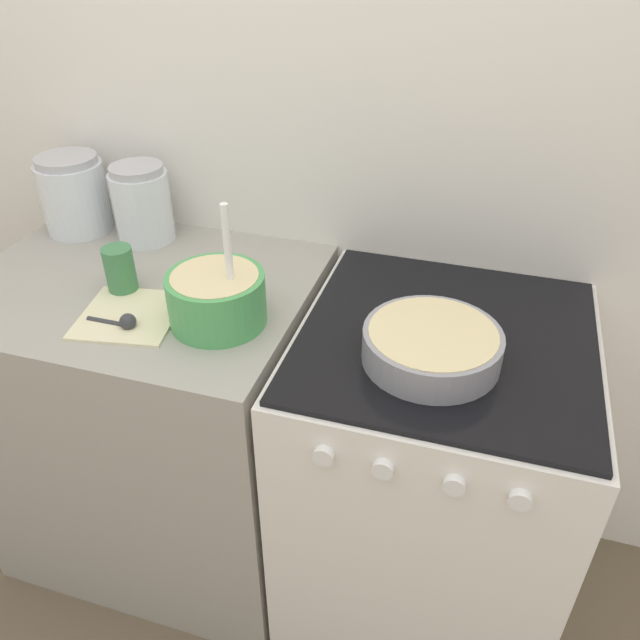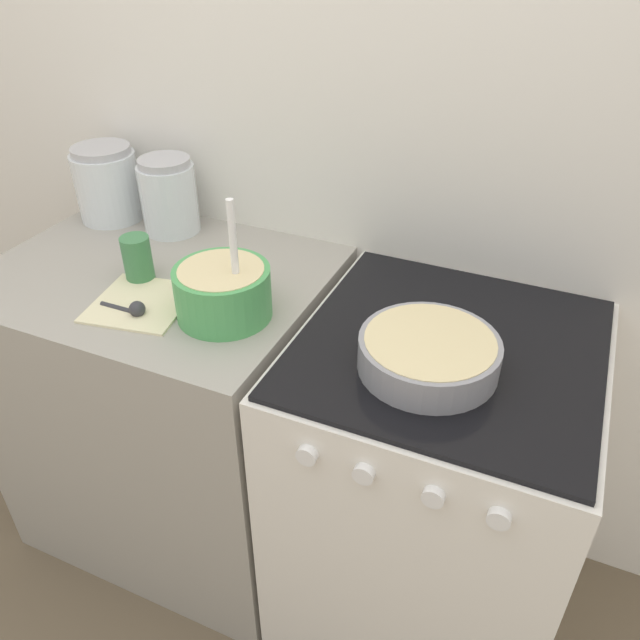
# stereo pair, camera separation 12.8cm
# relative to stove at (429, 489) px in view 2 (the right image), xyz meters

# --- Properties ---
(wall_back) EXTENTS (4.66, 0.05, 2.40)m
(wall_back) POSITION_rel_stove_xyz_m (-0.33, 0.35, 0.75)
(wall_back) COLOR white
(wall_back) RESTS_ON ground_plane
(countertop_cabinet) EXTENTS (0.83, 0.65, 0.89)m
(countertop_cabinet) POSITION_rel_stove_xyz_m (-0.75, 0.00, 0.00)
(countertop_cabinet) COLOR #9E998E
(countertop_cabinet) RESTS_ON ground_plane
(stove) EXTENTS (0.63, 0.67, 0.89)m
(stove) POSITION_rel_stove_xyz_m (0.00, 0.00, 0.00)
(stove) COLOR white
(stove) RESTS_ON ground_plane
(mixing_bowl) EXTENTS (0.21, 0.21, 0.28)m
(mixing_bowl) POSITION_rel_stove_xyz_m (-0.48, -0.09, 0.51)
(mixing_bowl) COLOR #4CA559
(mixing_bowl) RESTS_ON countertop_cabinet
(baking_pan) EXTENTS (0.27, 0.27, 0.07)m
(baking_pan) POSITION_rel_stove_xyz_m (-0.02, -0.10, 0.48)
(baking_pan) COLOR gray
(baking_pan) RESTS_ON stove
(storage_jar_left) EXTENTS (0.18, 0.18, 0.21)m
(storage_jar_left) POSITION_rel_stove_xyz_m (-1.04, 0.22, 0.54)
(storage_jar_left) COLOR silver
(storage_jar_left) RESTS_ON countertop_cabinet
(storage_jar_middle) EXTENTS (0.15, 0.15, 0.20)m
(storage_jar_middle) POSITION_rel_stove_xyz_m (-0.84, 0.22, 0.53)
(storage_jar_middle) COLOR silver
(storage_jar_middle) RESTS_ON countertop_cabinet
(tin_can) EXTENTS (0.07, 0.07, 0.11)m
(tin_can) POSITION_rel_stove_xyz_m (-0.75, -0.04, 0.50)
(tin_can) COLOR #3F7F4C
(tin_can) RESTS_ON countertop_cabinet
(recipe_page) EXTENTS (0.24, 0.25, 0.01)m
(recipe_page) POSITION_rel_stove_xyz_m (-0.68, -0.13, 0.45)
(recipe_page) COLOR beige
(recipe_page) RESTS_ON countertop_cabinet
(measuring_spoon) EXTENTS (0.12, 0.04, 0.04)m
(measuring_spoon) POSITION_rel_stove_xyz_m (-0.67, -0.17, 0.46)
(measuring_spoon) COLOR #333338
(measuring_spoon) RESTS_ON countertop_cabinet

